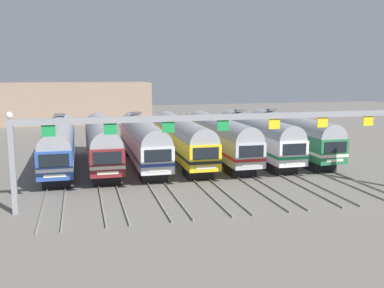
% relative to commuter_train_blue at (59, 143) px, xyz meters
% --- Properties ---
extents(ground_plane, '(160.00, 160.00, 0.00)m').
position_rel_commuter_train_blue_xyz_m(ground_plane, '(12.36, 0.00, -2.69)').
color(ground_plane, slate).
extents(track_bed, '(26.22, 70.00, 0.15)m').
position_rel_commuter_train_blue_xyz_m(track_bed, '(12.36, 17.00, -2.61)').
color(track_bed, gray).
rests_on(track_bed, ground).
extents(commuter_train_blue, '(2.88, 18.06, 5.05)m').
position_rel_commuter_train_blue_xyz_m(commuter_train_blue, '(0.00, 0.00, 0.00)').
color(commuter_train_blue, '#284C9E').
rests_on(commuter_train_blue, ground).
extents(commuter_train_maroon, '(2.88, 18.06, 4.77)m').
position_rel_commuter_train_blue_xyz_m(commuter_train_maroon, '(4.12, -0.00, -0.00)').
color(commuter_train_maroon, maroon).
rests_on(commuter_train_maroon, ground).
extents(commuter_train_silver, '(2.88, 18.06, 5.05)m').
position_rel_commuter_train_blue_xyz_m(commuter_train_silver, '(8.24, 0.00, 0.00)').
color(commuter_train_silver, silver).
rests_on(commuter_train_silver, ground).
extents(commuter_train_yellow, '(2.88, 18.06, 4.77)m').
position_rel_commuter_train_blue_xyz_m(commuter_train_yellow, '(12.36, -0.00, -0.00)').
color(commuter_train_yellow, gold).
rests_on(commuter_train_yellow, ground).
extents(commuter_train_stainless, '(2.88, 18.06, 4.77)m').
position_rel_commuter_train_blue_xyz_m(commuter_train_stainless, '(16.47, -0.00, -0.00)').
color(commuter_train_stainless, '#B2B5BA').
rests_on(commuter_train_stainless, ground).
extents(commuter_train_white, '(2.88, 18.06, 5.05)m').
position_rel_commuter_train_blue_xyz_m(commuter_train_white, '(20.59, 0.00, 0.00)').
color(commuter_train_white, white).
rests_on(commuter_train_white, ground).
extents(commuter_train_green, '(2.88, 18.06, 5.05)m').
position_rel_commuter_train_blue_xyz_m(commuter_train_green, '(24.71, 0.00, 0.00)').
color(commuter_train_green, '#236B42').
rests_on(commuter_train_green, ground).
extents(catenary_gantry, '(29.95, 0.44, 6.97)m').
position_rel_commuter_train_blue_xyz_m(catenary_gantry, '(12.36, -13.50, 2.75)').
color(catenary_gantry, gray).
rests_on(catenary_gantry, ground).
extents(maintenance_building, '(28.57, 10.00, 7.45)m').
position_rel_commuter_train_blue_xyz_m(maintenance_building, '(0.86, 41.81, 1.04)').
color(maintenance_building, gray).
rests_on(maintenance_building, ground).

